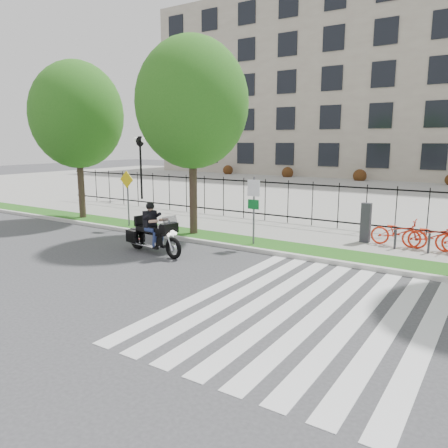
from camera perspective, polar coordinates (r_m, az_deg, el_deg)
The scene contains 14 objects.
ground at distance 13.22m, azimuth -9.05°, elevation -6.68°, with size 120.00×120.00×0.00m, color #3A393C.
curb at distance 16.34m, azimuth 0.65°, elevation -2.87°, with size 60.00×0.20×0.15m, color beige.
grass_verge at distance 17.04m, azimuth 2.19°, elevation -2.30°, with size 60.00×1.50×0.15m, color #255615.
sidewalk at distance 19.18m, azimuth 6.06°, elevation -0.87°, with size 60.00×3.50×0.15m, color gray.
plaza at distance 35.54m, azimuth 19.19°, elevation 3.94°, with size 80.00×34.00×0.10m, color gray.
crosswalk_stripes at distance 10.74m, azimuth 10.75°, elevation -10.89°, with size 5.70×8.00×0.01m, color silver, non-canonical shape.
iron_fence at distance 20.55m, azimuth 8.36°, elevation 2.90°, with size 30.00×0.06×2.00m, color black, non-canonical shape.
office_building at distance 55.19m, azimuth 25.21°, elevation 16.11°, with size 60.00×21.90×20.15m.
lamp_post_left at distance 29.59m, azimuth -10.88°, elevation 9.21°, with size 1.06×0.70×4.25m.
street_tree_0 at distance 22.86m, azimuth -18.67°, elevation 13.32°, with size 4.45×4.45×7.58m.
street_tree_1 at distance 17.94m, azimuth -4.20°, elevation 15.44°, with size 4.50×4.50×7.84m.
sign_pole_regulatory at distance 16.04m, azimuth 3.89°, elevation 2.90°, with size 0.50×0.09×2.50m.
sign_pole_warning at distance 20.00m, azimuth -12.50°, elevation 4.25°, with size 0.78×0.09×2.49m.
motorcycle_rider at distance 15.59m, azimuth -9.17°, elevation -1.19°, with size 2.84×1.09×2.21m.
Camera 1 is at (8.56, -9.27, 3.95)m, focal length 35.00 mm.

